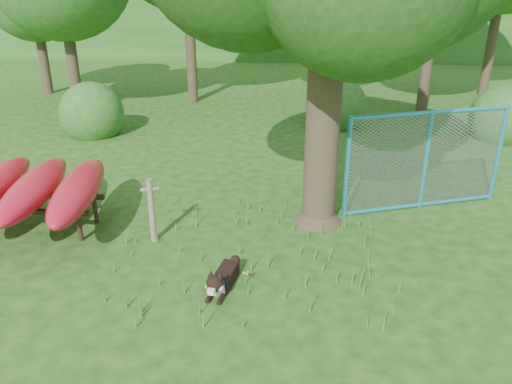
{
  "coord_description": "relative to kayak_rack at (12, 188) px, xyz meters",
  "views": [
    {
      "loc": [
        0.79,
        -6.0,
        4.04
      ],
      "look_at": [
        0.2,
        1.2,
        1.0
      ],
      "focal_mm": 35.0,
      "sensor_mm": 36.0,
      "label": 1
    }
  ],
  "objects": [
    {
      "name": "ground",
      "position": [
        4.05,
        -1.57,
        -0.78
      ],
      "size": [
        80.0,
        80.0,
        0.0
      ],
      "primitive_type": "plane",
      "color": "#19450D",
      "rests_on": "ground"
    },
    {
      "name": "wooden_post",
      "position": [
        2.5,
        -0.26,
        -0.19
      ],
      "size": [
        0.3,
        0.15,
        1.11
      ],
      "rotation": [
        0.0,
        0.0,
        0.3
      ],
      "color": "#6E6253",
      "rests_on": "ground"
    },
    {
      "name": "kayak_rack",
      "position": [
        0.0,
        0.0,
        0.0
      ],
      "size": [
        3.36,
        3.01,
        1.02
      ],
      "rotation": [
        0.0,
        0.0,
        -0.01
      ],
      "color": "black",
      "rests_on": "ground"
    },
    {
      "name": "husky_dog",
      "position": [
        3.86,
        -1.61,
        -0.62
      ],
      "size": [
        0.39,
        1.02,
        0.46
      ],
      "rotation": [
        0.0,
        0.0,
        -0.18
      ],
      "color": "black",
      "rests_on": "ground"
    },
    {
      "name": "fence_section",
      "position": [
        7.29,
        1.5,
        0.19
      ],
      "size": [
        3.13,
        1.18,
        3.2
      ],
      "rotation": [
        0.0,
        0.0,
        0.34
      ],
      "color": "#2AA7C7",
      "rests_on": "ground"
    },
    {
      "name": "wildflower_clump",
      "position": [
        4.18,
        -1.44,
        -0.61
      ],
      "size": [
        0.1,
        0.08,
        0.21
      ],
      "rotation": [
        0.0,
        0.0,
        0.21
      ],
      "color": "#42822A",
      "rests_on": "ground"
    },
    {
      "name": "shrub_left",
      "position": [
        -0.95,
        5.93,
        -0.78
      ],
      "size": [
        1.8,
        1.8,
        1.8
      ],
      "primitive_type": "sphere",
      "color": "#245E1E",
      "rests_on": "ground"
    },
    {
      "name": "shrub_right",
      "position": [
        10.55,
        6.43,
        -0.78
      ],
      "size": [
        1.8,
        1.8,
        1.8
      ],
      "primitive_type": "sphere",
      "color": "#245E1E",
      "rests_on": "ground"
    },
    {
      "name": "shrub_mid",
      "position": [
        6.05,
        7.43,
        -0.78
      ],
      "size": [
        1.8,
        1.8,
        1.8
      ],
      "primitive_type": "sphere",
      "color": "#245E1E",
      "rests_on": "ground"
    },
    {
      "name": "wooded_hillside",
      "position": [
        4.05,
        26.43,
        2.22
      ],
      "size": [
        80.0,
        12.0,
        6.0
      ],
      "primitive_type": "cube",
      "color": "#245E1E",
      "rests_on": "ground"
    }
  ]
}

